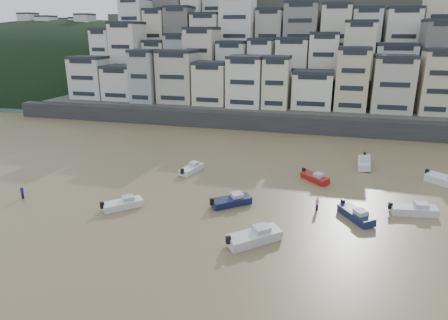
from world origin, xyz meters
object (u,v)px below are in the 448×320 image
(person_blue, at_px, (22,192))
(person_pink, at_px, (317,204))
(boat_c, at_px, (231,200))
(boat_d, at_px, (414,208))
(boat_a, at_px, (254,235))
(boat_f, at_px, (192,168))
(boat_j, at_px, (123,203))
(boat_e, at_px, (315,177))
(boat_b, at_px, (356,213))
(boat_i, at_px, (364,162))

(person_blue, distance_m, person_pink, 37.64)
(boat_c, bearing_deg, boat_d, -31.95)
(boat_a, height_order, boat_c, boat_a)
(boat_a, bearing_deg, boat_f, 81.63)
(boat_c, xyz_separation_m, person_pink, (10.38, 1.35, 0.11))
(person_blue, bearing_deg, boat_d, 9.66)
(boat_j, bearing_deg, boat_a, -58.45)
(boat_e, bearing_deg, boat_b, -22.06)
(boat_b, distance_m, boat_c, 14.84)
(boat_b, relative_size, boat_e, 1.12)
(boat_d, xyz_separation_m, boat_c, (-21.52, -3.21, -0.02))
(boat_f, height_order, person_pink, person_pink)
(boat_a, relative_size, boat_c, 1.15)
(boat_f, xyz_separation_m, boat_i, (25.89, 9.69, 0.14))
(boat_i, xyz_separation_m, person_pink, (-6.55, -18.79, -0.01))
(boat_d, xyz_separation_m, person_blue, (-48.24, -8.21, 0.09))
(boat_c, bearing_deg, boat_j, 158.16)
(boat_b, relative_size, person_pink, 3.24)
(boat_d, height_order, person_blue, person_blue)
(boat_f, relative_size, person_pink, 3.12)
(boat_a, bearing_deg, boat_d, -9.64)
(boat_j, height_order, boat_i, boat_i)
(boat_e, bearing_deg, person_pink, -42.47)
(boat_e, distance_m, boat_j, 27.24)
(boat_d, relative_size, boat_a, 0.89)
(boat_f, distance_m, boat_j, 15.18)
(boat_b, bearing_deg, person_pink, -139.40)
(boat_d, distance_m, boat_c, 21.75)
(person_blue, bearing_deg, boat_b, 6.96)
(boat_b, bearing_deg, boat_e, 171.25)
(boat_d, height_order, boat_b, boat_d)
(boat_j, xyz_separation_m, boat_a, (17.22, -4.12, 0.16))
(boat_d, xyz_separation_m, boat_j, (-34.19, -7.48, -0.07))
(person_pink, bearing_deg, boat_a, -120.95)
(boat_c, xyz_separation_m, person_blue, (-26.72, -5.00, 0.11))
(boat_e, distance_m, boat_i, 11.40)
(boat_e, xyz_separation_m, person_pink, (0.77, -10.06, 0.19))
(person_pink, bearing_deg, person_blue, -170.30)
(boat_i, bearing_deg, boat_f, -66.35)
(boat_b, height_order, person_blue, person_blue)
(boat_c, bearing_deg, person_pink, -33.05)
(boat_d, bearing_deg, boat_j, -176.01)
(boat_j, bearing_deg, boat_f, 30.86)
(person_blue, height_order, person_pink, same)
(boat_b, relative_size, boat_a, 0.87)
(boat_j, relative_size, person_pink, 3.02)
(boat_d, relative_size, boat_c, 1.03)
(boat_b, xyz_separation_m, boat_i, (2.09, 20.06, 0.11))
(boat_j, height_order, person_pink, person_pink)
(boat_e, bearing_deg, boat_f, -133.92)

